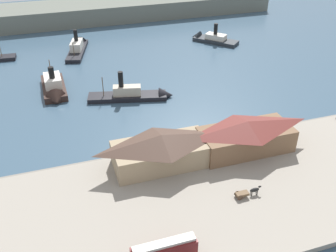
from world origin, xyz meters
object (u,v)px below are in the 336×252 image
object	(u,v)px
street_tram	(164,250)
ferry_approaching_west	(138,95)
horse_cart	(247,192)
ferry_moored_west	(210,39)
mooring_post_center_west	(278,128)
ferry_near_quay	(78,46)
ferry_outer_harbor	(54,89)
ferry_shed_customs_shed	(246,135)
ferry_shed_west_terminal	(161,150)

from	to	relation	value
street_tram	ferry_approaching_west	world-z (taller)	ferry_approaching_west
horse_cart	ferry_moored_west	world-z (taller)	ferry_moored_west
mooring_post_center_west	ferry_moored_west	world-z (taller)	ferry_moored_west
horse_cart	ferry_approaching_west	size ratio (longest dim) A/B	0.22
horse_cart	ferry_moored_west	distance (m)	94.29
ferry_near_quay	ferry_outer_harbor	size ratio (longest dim) A/B	1.29
ferry_shed_customs_shed	horse_cart	world-z (taller)	ferry_shed_customs_shed
mooring_post_center_west	ferry_outer_harbor	world-z (taller)	ferry_outer_harbor
ferry_moored_west	ferry_approaching_west	bearing A→B (deg)	-135.41
ferry_shed_customs_shed	ferry_approaching_west	xyz separation A→B (m)	(-16.68, 34.80, -3.77)
ferry_shed_customs_shed	ferry_moored_west	distance (m)	78.36
ferry_shed_west_terminal	ferry_shed_customs_shed	bearing A→B (deg)	-2.00
ferry_moored_west	horse_cart	bearing A→B (deg)	-109.05
ferry_outer_harbor	mooring_post_center_west	bearing A→B (deg)	-38.01
ferry_shed_customs_shed	ferry_near_quay	xyz separation A→B (m)	(-28.58, 81.46, -3.59)
ferry_outer_harbor	ferry_approaching_west	xyz separation A→B (m)	(23.29, -10.85, -0.42)
horse_cart	mooring_post_center_west	size ratio (longest dim) A/B	6.10
street_tram	mooring_post_center_west	size ratio (longest dim) A/B	11.90
horse_cart	ferry_near_quay	size ratio (longest dim) A/B	0.22
ferry_moored_west	ferry_outer_harbor	world-z (taller)	ferry_outer_harbor
ferry_shed_west_terminal	ferry_approaching_west	distance (m)	34.47
ferry_shed_customs_shed	horse_cart	xyz separation A→B (m)	(-7.09, -14.52, -2.89)
street_tram	ferry_approaching_west	size ratio (longest dim) A/B	0.42
mooring_post_center_west	ferry_moored_west	distance (m)	70.56
ferry_shed_customs_shed	street_tram	size ratio (longest dim) A/B	2.03
ferry_shed_customs_shed	ferry_outer_harbor	xyz separation A→B (m)	(-39.97, 45.65, -3.35)
ferry_shed_west_terminal	street_tram	size ratio (longest dim) A/B	1.98
ferry_approaching_west	ferry_shed_west_terminal	bearing A→B (deg)	-95.57
mooring_post_center_west	ferry_approaching_west	distance (m)	41.37
ferry_near_quay	ferry_outer_harbor	distance (m)	37.59
horse_cart	ferry_moored_west	size ratio (longest dim) A/B	0.30
ferry_near_quay	ferry_approaching_west	world-z (taller)	ferry_approaching_west
ferry_shed_customs_shed	mooring_post_center_west	distance (m)	13.45
ferry_approaching_west	mooring_post_center_west	bearing A→B (deg)	-46.07
ferry_shed_west_terminal	street_tram	xyz separation A→B (m)	(-7.29, -24.90, -1.33)
ferry_near_quay	ferry_shed_west_terminal	bearing A→B (deg)	-83.94
ferry_moored_west	ferry_near_quay	xyz separation A→B (m)	(-52.26, 6.87, 0.20)
ferry_shed_west_terminal	mooring_post_center_west	world-z (taller)	ferry_shed_west_terminal
horse_cart	mooring_post_center_west	bearing A→B (deg)	45.62
ferry_moored_west	mooring_post_center_west	bearing A→B (deg)	-99.52
ferry_outer_harbor	ferry_shed_customs_shed	bearing A→B (deg)	-48.79
street_tram	ferry_moored_west	world-z (taller)	ferry_moored_west
horse_cart	mooring_post_center_west	distance (m)	27.33
mooring_post_center_west	ferry_outer_harbor	bearing A→B (deg)	141.99
ferry_outer_harbor	ferry_shed_west_terminal	bearing A→B (deg)	-66.05
ferry_moored_west	ferry_outer_harbor	size ratio (longest dim) A/B	0.96
ferry_shed_west_terminal	ferry_near_quay	distance (m)	81.30
street_tram	ferry_outer_harbor	xyz separation A→B (m)	(-12.68, 69.85, -2.02)
ferry_outer_harbor	ferry_moored_west	bearing A→B (deg)	24.46
mooring_post_center_west	street_tram	bearing A→B (deg)	-143.39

